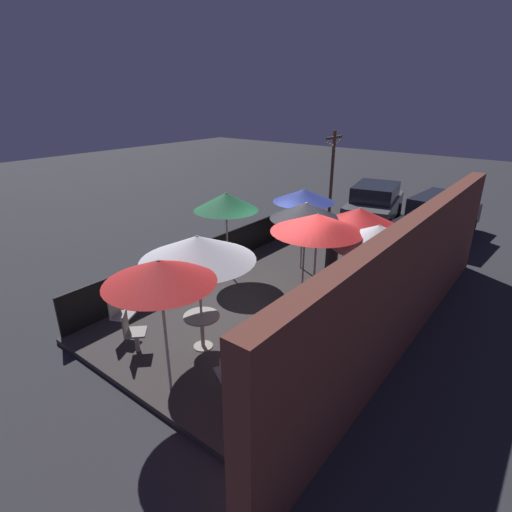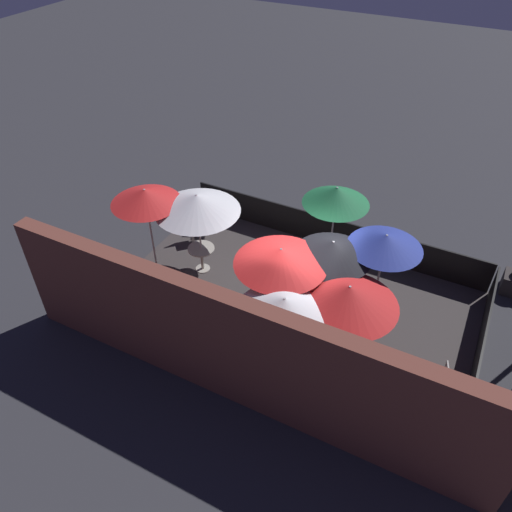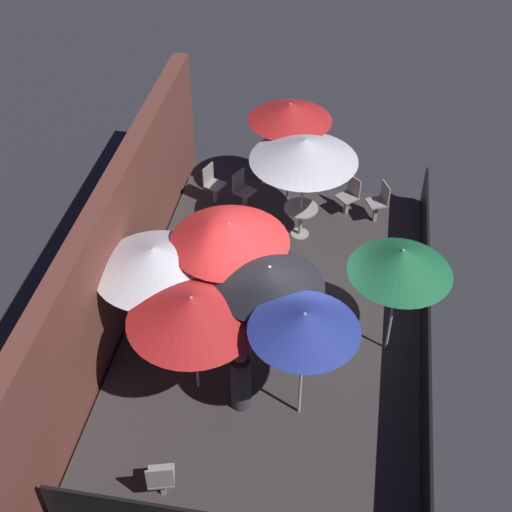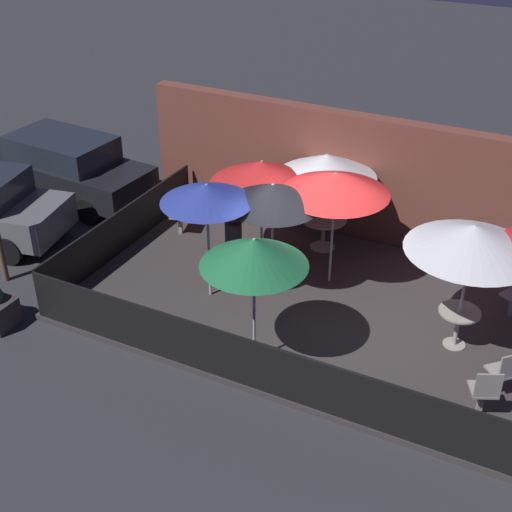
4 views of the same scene
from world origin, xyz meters
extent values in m
plane|color=#2D2D33|center=(0.00, 0.00, 0.00)|extent=(60.00, 60.00, 0.00)
cube|color=#383333|center=(0.00, 0.00, 0.06)|extent=(9.04, 5.57, 0.12)
cube|color=brown|center=(0.00, 3.02, 1.45)|extent=(10.64, 0.36, 2.90)
cube|color=black|center=(0.00, -2.74, 0.59)|extent=(8.84, 0.05, 0.95)
cube|color=black|center=(-4.48, 0.00, 0.59)|extent=(0.05, 5.37, 0.95)
cylinder|color=#B2B2B7|center=(-0.64, 2.03, 1.22)|extent=(0.05, 0.05, 2.20)
cone|color=silver|center=(-0.64, 2.03, 2.07)|extent=(2.11, 2.11, 0.49)
cylinder|color=#B2B2B7|center=(2.77, -0.12, 1.33)|extent=(0.05, 0.05, 2.42)
cone|color=silver|center=(2.77, -0.12, 2.30)|extent=(2.21, 2.21, 0.48)
cylinder|color=#B2B2B7|center=(4.03, 0.33, 1.36)|extent=(0.05, 0.05, 2.47)
cone|color=red|center=(4.03, 0.33, 2.40)|extent=(1.80, 1.80, 0.39)
cylinder|color=#B2B2B7|center=(-0.90, 0.00, 1.28)|extent=(0.05, 0.05, 2.32)
cone|color=black|center=(-0.90, 0.00, 2.23)|extent=(1.83, 1.83, 0.42)
cylinder|color=#B2B2B7|center=(-0.22, -2.09, 1.32)|extent=(0.05, 0.05, 2.40)
cone|color=#1E6B3D|center=(-0.22, -2.09, 2.28)|extent=(1.77, 1.77, 0.48)
cylinder|color=#B2B2B7|center=(-1.68, 1.11, 1.22)|extent=(0.05, 0.05, 2.20)
cone|color=red|center=(-1.68, 1.11, 2.08)|extent=(2.14, 2.14, 0.49)
cylinder|color=#B2B2B7|center=(-1.90, -0.69, 1.31)|extent=(0.05, 0.05, 2.39)
cone|color=#283893|center=(-1.90, -0.69, 2.33)|extent=(1.73, 1.73, 0.36)
cylinder|color=#B2B2B7|center=(0.00, 0.85, 1.31)|extent=(0.05, 0.05, 2.38)
cone|color=red|center=(0.00, 0.85, 2.30)|extent=(2.11, 2.11, 0.41)
cylinder|color=#9E998E|center=(-0.64, 2.03, 0.13)|extent=(0.54, 0.54, 0.02)
cylinder|color=#9E998E|center=(-0.64, 2.03, 0.46)|extent=(0.08, 0.08, 0.69)
cylinder|color=#9E998E|center=(-0.64, 2.03, 0.83)|extent=(0.98, 0.98, 0.04)
cylinder|color=#9E998E|center=(2.77, -0.12, 0.13)|extent=(0.40, 0.40, 0.02)
cylinder|color=#9E998E|center=(2.77, -0.12, 0.47)|extent=(0.08, 0.08, 0.70)
cylinder|color=#9E998E|center=(2.77, -0.12, 0.84)|extent=(0.73, 0.73, 0.04)
cube|color=gray|center=(-3.76, 1.17, 0.34)|extent=(0.10, 0.10, 0.43)
cube|color=gray|center=(-3.76, 1.17, 0.57)|extent=(0.49, 0.49, 0.04)
cube|color=gray|center=(-3.93, 1.12, 0.81)|extent=(0.14, 0.39, 0.44)
cube|color=gray|center=(3.70, -1.05, 0.33)|extent=(0.11, 0.11, 0.42)
cube|color=gray|center=(3.70, -1.05, 0.56)|extent=(0.57, 0.57, 0.04)
cube|color=gray|center=(3.82, -1.18, 0.80)|extent=(0.31, 0.30, 0.44)
cube|color=gray|center=(3.60, 1.95, 0.35)|extent=(0.10, 0.10, 0.45)
cube|color=gray|center=(3.60, 1.95, 0.59)|extent=(0.52, 0.52, 0.04)
cube|color=gray|center=(3.67, 2.11, 0.83)|extent=(0.38, 0.18, 0.44)
cube|color=gray|center=(3.50, 1.24, 0.34)|extent=(0.11, 0.11, 0.44)
cube|color=gray|center=(3.50, 1.24, 0.58)|extent=(0.54, 0.54, 0.04)
cube|color=gray|center=(3.59, 1.40, 0.82)|extent=(0.37, 0.22, 0.44)
cube|color=gray|center=(3.53, -1.70, 0.36)|extent=(0.11, 0.11, 0.48)
cube|color=gray|center=(3.53, -1.70, 0.62)|extent=(0.53, 0.53, 0.04)
cube|color=gray|center=(3.61, -1.87, 0.86)|extent=(0.37, 0.20, 0.44)
cylinder|color=#333338|center=(-1.91, 0.31, 0.69)|extent=(0.49, 0.49, 1.13)
sphere|color=brown|center=(-1.91, 0.31, 1.36)|extent=(0.21, 0.21, 0.21)
cube|color=#332D2D|center=(-5.12, -3.23, 0.27)|extent=(0.86, 0.60, 0.54)
ellipsoid|color=#235128|center=(-5.12, -3.23, 0.64)|extent=(0.56, 0.44, 0.50)
cylinder|color=brown|center=(-6.02, -1.99, 1.88)|extent=(0.12, 0.12, 3.75)
cube|color=brown|center=(-6.02, -1.99, 3.50)|extent=(1.10, 0.08, 0.08)
sphere|color=#F4B260|center=(-6.48, -1.99, 3.35)|extent=(0.07, 0.07, 0.07)
sphere|color=#F4B260|center=(-6.30, -1.99, 3.27)|extent=(0.07, 0.07, 0.07)
sphere|color=#F4B260|center=(-6.11, -1.99, 3.23)|extent=(0.07, 0.07, 0.07)
sphere|color=#F4B260|center=(-5.93, -1.99, 3.23)|extent=(0.07, 0.07, 0.07)
sphere|color=#F4B260|center=(-5.75, -1.99, 3.27)|extent=(0.07, 0.07, 0.07)
sphere|color=#F4B260|center=(-5.56, -1.99, 3.35)|extent=(0.07, 0.07, 0.07)
cube|color=#5B5B60|center=(-7.83, -0.92, 0.67)|extent=(4.39, 2.49, 0.70)
cube|color=#1E232D|center=(-7.83, -0.92, 1.32)|extent=(2.54, 1.98, 0.60)
cylinder|color=black|center=(-6.73, 0.13, 0.32)|extent=(0.66, 0.30, 0.64)
cylinder|color=black|center=(-6.41, -1.45, 0.32)|extent=(0.66, 0.30, 0.64)
cylinder|color=black|center=(-9.25, -0.38, 0.32)|extent=(0.66, 0.30, 0.64)
cylinder|color=black|center=(-8.93, -1.96, 0.32)|extent=(0.66, 0.30, 0.64)
cube|color=black|center=(-7.43, 1.68, 0.67)|extent=(4.67, 2.01, 0.70)
cube|color=#1E232D|center=(-7.43, 1.68, 1.32)|extent=(2.61, 1.73, 0.60)
cylinder|color=black|center=(-5.97, 2.39, 0.32)|extent=(0.65, 0.22, 0.64)
cylinder|color=black|center=(-6.08, 0.78, 0.32)|extent=(0.65, 0.22, 0.64)
cylinder|color=black|center=(-8.79, 2.59, 0.32)|extent=(0.65, 0.22, 0.64)
cylinder|color=black|center=(-8.90, 0.98, 0.32)|extent=(0.65, 0.22, 0.64)
camera|label=1|loc=(7.57, 5.02, 4.97)|focal=28.00mm
camera|label=2|loc=(-3.38, 8.61, 9.18)|focal=35.00mm
camera|label=3|loc=(-9.21, -1.21, 10.12)|focal=50.00mm
camera|label=4|loc=(4.19, -10.70, 7.99)|focal=50.00mm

